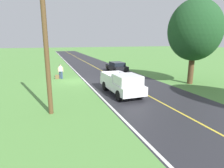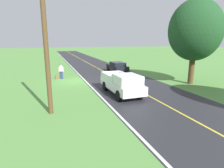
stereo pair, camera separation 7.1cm
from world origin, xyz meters
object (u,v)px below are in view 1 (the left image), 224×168
sedan_near_oncoming (117,67)px  hitchhiker_walking (61,70)px  suitcase_carried (57,77)px  utility_pole_roadside (46,47)px  pickup_truck_passing (123,83)px  tree_far_side_near (195,30)px

sedan_near_oncoming → hitchhiker_walking: bearing=16.9°
suitcase_carried → utility_pole_roadside: size_ratio=0.06×
suitcase_carried → sedan_near_oncoming: size_ratio=0.11×
suitcase_carried → pickup_truck_passing: size_ratio=0.09×
tree_far_side_near → utility_pole_roadside: (14.03, 3.88, -1.29)m
sedan_near_oncoming → utility_pole_roadside: 16.78m
hitchhiker_walking → sedan_near_oncoming: 8.32m
suitcase_carried → utility_pole_roadside: 11.71m
suitcase_carried → tree_far_side_near: 15.66m
tree_far_side_near → sedan_near_oncoming: tree_far_side_near is taller
hitchhiker_walking → utility_pole_roadside: size_ratio=0.21×
hitchhiker_walking → pickup_truck_passing: (-4.31, 8.64, -0.01)m
tree_far_side_near → utility_pole_roadside: bearing=15.5°
pickup_truck_passing → tree_far_side_near: (-8.24, -1.47, 4.41)m
hitchhiker_walking → tree_far_side_near: (-12.55, 7.17, 4.40)m
hitchhiker_walking → tree_far_side_near: bearing=150.3°
pickup_truck_passing → sedan_near_oncoming: size_ratio=1.23×
hitchhiker_walking → utility_pole_roadside: bearing=82.4°
tree_far_side_near → utility_pole_roadside: 14.61m
hitchhiker_walking → tree_far_side_near: size_ratio=0.21×
hitchhiker_walking → utility_pole_roadside: utility_pole_roadside is taller
suitcase_carried → sedan_near_oncoming: (-8.39, -2.46, 0.51)m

